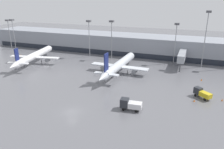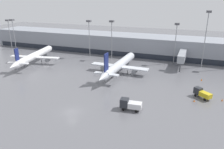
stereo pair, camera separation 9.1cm
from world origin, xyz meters
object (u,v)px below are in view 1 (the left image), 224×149
Objects in this scene: apron_light_mast_2 at (89,28)px; service_truck_0 at (130,104)px; traffic_cone_0 at (194,100)px; apron_light_mast_4 at (207,24)px; service_truck_2 at (202,93)px; traffic_cone_3 at (201,80)px; apron_light_mast_1 at (12,25)px; apron_light_mast_6 at (176,31)px; traffic_cone_1 at (21,55)px; apron_light_mast_3 at (8,25)px; parked_jet_1 at (34,56)px; apron_light_mast_0 at (112,29)px; traffic_cone_4 at (222,100)px; parked_jet_2 at (119,65)px.

service_truck_0 is at bearing -52.86° from apron_light_mast_2.
traffic_cone_0 is 37.13m from apron_light_mast_4.
service_truck_2 is 33.74m from apron_light_mast_4.
apron_light_mast_1 is at bearing 170.98° from traffic_cone_3.
apron_light_mast_1 is at bearing -178.08° from apron_light_mast_6.
traffic_cone_1 is 0.92× the size of traffic_cone_3.
traffic_cone_3 is at bearing 83.91° from traffic_cone_0.
apron_light_mast_4 reaches higher than traffic_cone_1.
apron_light_mast_3 is 95.68m from apron_light_mast_4.
parked_jet_1 is 2.17× the size of apron_light_mast_1.
apron_light_mast_6 is at bearing 5.63° from apron_light_mast_0.
parked_jet_1 is 34.41m from apron_light_mast_1.
parked_jet_1 is 54.42× the size of traffic_cone_1.
traffic_cone_1 reaches higher than traffic_cone_0.
traffic_cone_0 is at bearing 99.87° from service_truck_2.
apron_light_mast_0 is 1.08× the size of apron_light_mast_1.
traffic_cone_1 is (-63.52, 32.33, -1.21)m from service_truck_0.
apron_light_mast_2 is (-53.72, 28.88, 13.01)m from traffic_cone_4.
apron_light_mast_2 is 0.77× the size of apron_light_mast_4.
service_truck_2 is 7.86× the size of traffic_cone_4.
service_truck_0 is 49.10m from apron_light_mast_4.
traffic_cone_4 is (5.19, -0.15, -1.11)m from service_truck_2.
parked_jet_2 is at bearing 16.41° from service_truck_2.
apron_light_mast_4 is at bearing -115.83° from service_truck_0.
service_truck_0 is at bearing -127.74° from parked_jet_1.
apron_light_mast_2 reaches higher than traffic_cone_0.
apron_light_mast_6 is (-11.00, 17.45, 12.96)m from traffic_cone_3.
service_truck_2 is 35.43m from apron_light_mast_6.
traffic_cone_4 is (21.65, 13.47, -1.21)m from service_truck_0.
apron_light_mast_2 is (31.45, 10.02, 13.01)m from traffic_cone_1.
traffic_cone_4 is 102.78m from apron_light_mast_1.
apron_light_mast_6 reaches higher than apron_light_mast_1.
service_truck_2 is at bearing -37.48° from apron_light_mast_0.
apron_light_mast_0 is (-37.71, 28.91, 12.09)m from service_truck_2.
apron_light_mast_0 is at bearing -174.37° from apron_light_mast_6.
apron_light_mast_3 is (-57.89, 0.03, -1.11)m from apron_light_mast_0.
apron_light_mast_2 reaches higher than service_truck_0.
parked_jet_1 is 2.21× the size of apron_light_mast_3.
apron_light_mast_1 is (-92.73, 14.72, 12.25)m from traffic_cone_3.
traffic_cone_0 is (-1.77, -3.18, -1.13)m from service_truck_2.
traffic_cone_1 is 20.34m from apron_light_mast_1.
apron_light_mast_6 is (5.53, 45.17, 11.77)m from service_truck_0.
apron_light_mast_6 reaches higher than parked_jet_1.
apron_light_mast_6 is (-9.15, 34.73, 13.00)m from traffic_cone_0.
service_truck_0 is 0.32× the size of apron_light_mast_2.
apron_light_mast_4 reaches higher than parked_jet_2.
apron_light_mast_3 is at bearing 22.20° from service_truck_2.
apron_light_mast_0 is 1.10× the size of apron_light_mast_3.
service_truck_2 is 57.64m from apron_light_mast_2.
parked_jet_2 is at bearing 150.52° from traffic_cone_0.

